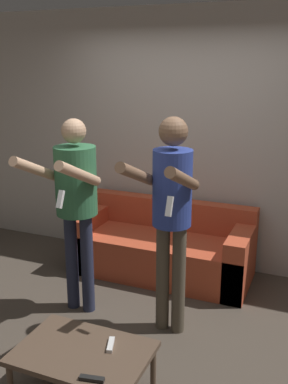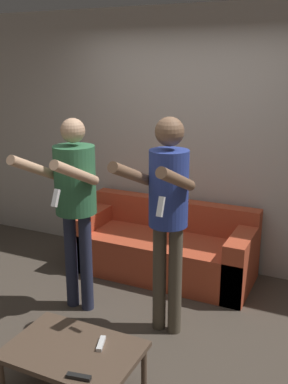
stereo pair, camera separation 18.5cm
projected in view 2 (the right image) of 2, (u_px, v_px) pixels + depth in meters
name	position (u px, v px, depth m)	size (l,w,h in m)	color
ground_plane	(126.00, 333.00, 3.71)	(14.00, 14.00, 0.00)	#4C4238
wall_back	(194.00, 142.00, 4.69)	(6.40, 0.06, 2.70)	beige
couch	(164.00, 249.00, 4.70)	(1.85, 0.76, 0.74)	#C64C2D
person_standing_left	(74.00, 193.00, 3.79)	(0.47, 0.75, 1.72)	#282D47
person_standing_right	(167.00, 204.00, 3.44)	(0.43, 0.75, 1.77)	brown
coffee_table	(73.00, 353.00, 2.93)	(0.86, 0.59, 0.36)	brown
remote_near	(79.00, 377.00, 2.64)	(0.15, 0.06, 0.02)	black
remote_far	(101.00, 344.00, 2.95)	(0.08, 0.15, 0.02)	white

